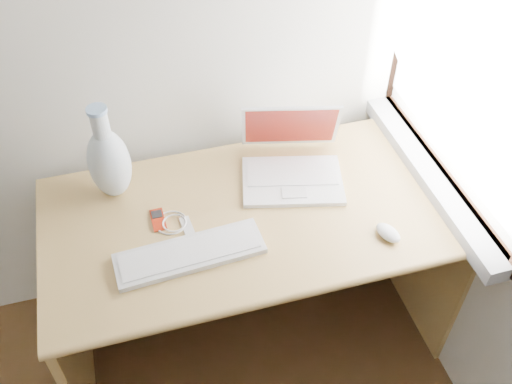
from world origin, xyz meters
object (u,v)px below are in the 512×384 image
object	(u,v)px
desk	(248,234)
vase	(109,161)
external_keyboard	(190,253)
laptop	(289,163)

from	to	relation	value
desk	vase	distance (m)	0.60
desk	external_keyboard	size ratio (longest dim) A/B	2.99
external_keyboard	vase	world-z (taller)	vase
laptop	external_keyboard	size ratio (longest dim) A/B	0.84
laptop	vase	world-z (taller)	vase
laptop	vase	distance (m)	0.64
external_keyboard	vase	bearing A→B (deg)	115.65
desk	laptop	distance (m)	0.33
desk	laptop	bearing A→B (deg)	18.10
laptop	external_keyboard	distance (m)	0.51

